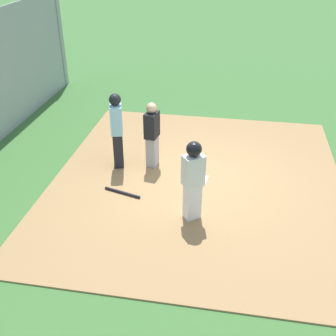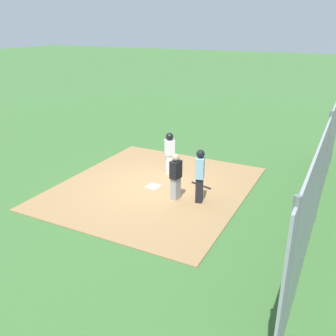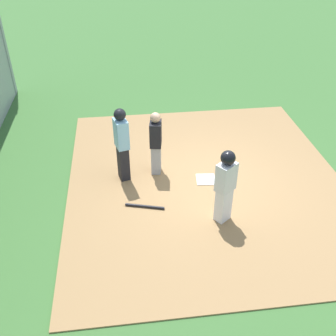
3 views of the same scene
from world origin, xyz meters
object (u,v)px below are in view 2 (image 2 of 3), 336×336
Objects in this scene: catcher at (176,176)px; runner at (170,151)px; umpire at (200,175)px; home_plate at (153,186)px; baseball_bat at (201,185)px.

runner is (1.88, 1.18, 0.12)m from catcher.
umpire is at bearing -159.06° from catcher.
catcher reaches higher than home_plate.
home_plate is at bearing 44.71° from baseball_bat.
catcher is 2.22m from runner.
runner is at bearing -56.79° from umpire.
baseball_bat is at bearing 33.75° from runner.
runner is (1.72, 1.96, -0.01)m from umpire.
umpire reaches higher than runner.
baseball_bat is (0.83, -1.51, 0.02)m from home_plate.
home_plate is at bearing -34.42° from runner.
home_plate is 0.24× the size of umpire.
baseball_bat is (1.32, -0.38, -0.79)m from catcher.
umpire is 2.60m from runner.
catcher is 0.81m from umpire.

